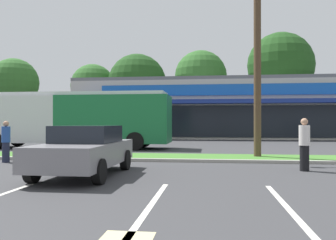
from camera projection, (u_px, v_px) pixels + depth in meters
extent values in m
cube|color=#427A2D|center=(137.00, 157.00, 14.84)|extent=(56.00, 2.20, 0.12)
cube|color=#99968C|center=(131.00, 160.00, 13.63)|extent=(56.00, 0.24, 0.12)
cube|color=silver|center=(149.00, 208.00, 6.20)|extent=(0.12, 4.80, 0.01)
cube|color=silver|center=(291.00, 211.00, 5.98)|extent=(0.12, 4.80, 0.01)
cube|color=#BCB7AD|center=(233.00, 111.00, 36.73)|extent=(30.23, 13.20, 5.31)
cube|color=black|center=(238.00, 121.00, 30.13)|extent=(25.39, 0.08, 2.76)
cube|color=navy|center=(238.00, 101.00, 29.49)|extent=(28.41, 1.40, 0.35)
cube|color=#1959AD|center=(238.00, 90.00, 30.11)|extent=(24.18, 0.16, 0.96)
cube|color=slate|center=(233.00, 85.00, 36.75)|extent=(30.23, 13.20, 0.30)
cylinder|color=#473323|center=(14.00, 117.00, 45.74)|extent=(0.44, 0.44, 4.44)
sphere|color=#2D6026|center=(14.00, 82.00, 45.77)|extent=(6.25, 6.25, 6.25)
cylinder|color=#473323|center=(93.00, 118.00, 49.06)|extent=(0.44, 0.44, 4.25)
sphere|color=#2D6026|center=(93.00, 86.00, 49.09)|extent=(6.23, 6.23, 6.23)
cylinder|color=#473323|center=(137.00, 119.00, 46.97)|extent=(0.44, 0.44, 3.87)
sphere|color=#1E4719|center=(137.00, 83.00, 47.00)|extent=(7.83, 7.83, 7.83)
cylinder|color=#473323|center=(201.00, 115.00, 46.17)|extent=(0.44, 0.44, 4.99)
sphere|color=#2D6026|center=(201.00, 77.00, 46.20)|extent=(6.91, 6.91, 6.91)
cylinder|color=#473323|center=(281.00, 112.00, 41.95)|extent=(0.44, 0.44, 5.42)
sphere|color=#1E4719|center=(280.00, 65.00, 41.98)|extent=(7.90, 7.90, 7.90)
cylinder|color=#4C3826|center=(257.00, 40.00, 14.47)|extent=(0.30, 0.30, 9.93)
cube|color=#196638|center=(115.00, 119.00, 20.20)|extent=(6.38, 2.55, 2.70)
cube|color=silver|center=(21.00, 119.00, 20.89)|extent=(5.22, 2.55, 2.70)
cube|color=silver|center=(72.00, 95.00, 20.52)|extent=(11.13, 2.30, 0.20)
cube|color=black|center=(80.00, 112.00, 21.81)|extent=(10.67, 0.07, 1.19)
cylinder|color=black|center=(18.00, 138.00, 22.15)|extent=(1.00, 0.30, 1.00)
cylinder|color=black|center=(79.00, 141.00, 19.24)|extent=(1.00, 0.30, 1.00)
cylinder|color=black|center=(93.00, 139.00, 21.56)|extent=(1.00, 0.30, 1.00)
cylinder|color=black|center=(135.00, 141.00, 18.85)|extent=(1.00, 0.30, 1.00)
cylinder|color=black|center=(143.00, 139.00, 21.18)|extent=(1.00, 0.30, 1.00)
cylinder|color=black|center=(13.00, 137.00, 28.95)|extent=(0.64, 0.22, 0.64)
cylinder|color=black|center=(0.00, 138.00, 27.16)|extent=(0.64, 0.22, 0.64)
cube|color=slate|center=(106.00, 133.00, 27.02)|extent=(4.75, 1.83, 0.73)
cube|color=black|center=(109.00, 125.00, 26.99)|extent=(2.14, 1.61, 0.49)
cylinder|color=black|center=(83.00, 138.00, 26.33)|extent=(0.64, 0.22, 0.64)
cylinder|color=black|center=(91.00, 137.00, 28.06)|extent=(0.64, 0.22, 0.64)
cylinder|color=black|center=(121.00, 138.00, 25.97)|extent=(0.64, 0.22, 0.64)
cylinder|color=black|center=(127.00, 137.00, 27.70)|extent=(0.64, 0.22, 0.64)
cube|color=slate|center=(85.00, 154.00, 10.00)|extent=(1.83, 4.30, 0.63)
cube|color=black|center=(87.00, 134.00, 10.22)|extent=(1.61, 1.94, 0.48)
cylinder|color=black|center=(99.00, 171.00, 8.57)|extent=(0.22, 0.64, 0.64)
cylinder|color=black|center=(32.00, 170.00, 8.78)|extent=(0.22, 0.64, 0.64)
cylinder|color=black|center=(125.00, 160.00, 11.22)|extent=(0.22, 0.64, 0.64)
cylinder|color=black|center=(74.00, 159.00, 11.43)|extent=(0.22, 0.64, 0.64)
cylinder|color=#1E2338|center=(6.00, 152.00, 13.26)|extent=(0.27, 0.27, 0.76)
cylinder|color=#264C99|center=(6.00, 134.00, 13.26)|extent=(0.32, 0.32, 0.61)
sphere|color=tan|center=(6.00, 124.00, 13.26)|extent=(0.21, 0.21, 0.21)
cylinder|color=black|center=(304.00, 158.00, 10.94)|extent=(0.28, 0.28, 0.80)
cylinder|color=silver|center=(304.00, 135.00, 10.95)|extent=(0.33, 0.33, 0.64)
sphere|color=tan|center=(304.00, 122.00, 10.95)|extent=(0.22, 0.22, 0.22)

